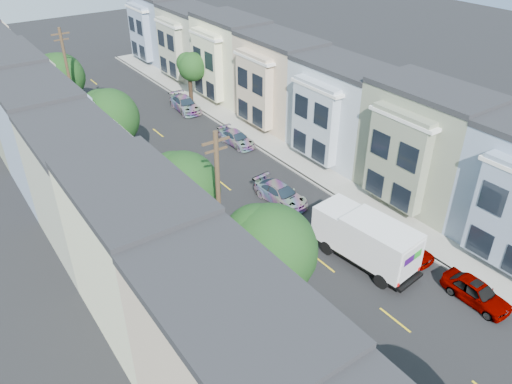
# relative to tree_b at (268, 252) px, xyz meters

# --- Properties ---
(ground) EXTENTS (160.00, 160.00, 0.00)m
(ground) POSITION_rel_tree_b_xyz_m (6.30, 2.57, -5.48)
(ground) COLOR black
(ground) RESTS_ON ground
(road_slab) EXTENTS (12.00, 70.00, 0.02)m
(road_slab) POSITION_rel_tree_b_xyz_m (6.30, 17.57, -5.47)
(road_slab) COLOR black
(road_slab) RESTS_ON ground
(curb_left) EXTENTS (0.30, 70.00, 0.15)m
(curb_left) POSITION_rel_tree_b_xyz_m (0.25, 17.57, -5.41)
(curb_left) COLOR gray
(curb_left) RESTS_ON ground
(curb_right) EXTENTS (0.30, 70.00, 0.15)m
(curb_right) POSITION_rel_tree_b_xyz_m (12.35, 17.57, -5.41)
(curb_right) COLOR gray
(curb_right) RESTS_ON ground
(sidewalk_left) EXTENTS (2.60, 70.00, 0.15)m
(sidewalk_left) POSITION_rel_tree_b_xyz_m (-1.05, 17.57, -5.41)
(sidewalk_left) COLOR gray
(sidewalk_left) RESTS_ON ground
(sidewalk_right) EXTENTS (2.60, 70.00, 0.15)m
(sidewalk_right) POSITION_rel_tree_b_xyz_m (13.65, 17.57, -5.41)
(sidewalk_right) COLOR gray
(sidewalk_right) RESTS_ON ground
(centerline) EXTENTS (0.12, 70.00, 0.01)m
(centerline) POSITION_rel_tree_b_xyz_m (6.30, 17.57, -5.48)
(centerline) COLOR gold
(centerline) RESTS_ON ground
(townhouse_row_left) EXTENTS (5.00, 70.00, 8.50)m
(townhouse_row_left) POSITION_rel_tree_b_xyz_m (-4.85, 17.57, -5.48)
(townhouse_row_left) COLOR #AEBAC7
(townhouse_row_left) RESTS_ON ground
(townhouse_row_right) EXTENTS (5.00, 70.00, 8.50)m
(townhouse_row_right) POSITION_rel_tree_b_xyz_m (17.45, 17.57, -5.48)
(townhouse_row_right) COLOR #AEBAC7
(townhouse_row_right) RESTS_ON ground
(tree_b) EXTENTS (4.70, 4.70, 7.86)m
(tree_b) POSITION_rel_tree_b_xyz_m (0.00, 0.00, 0.00)
(tree_b) COLOR black
(tree_b) RESTS_ON ground
(tree_c) EXTENTS (4.70, 4.70, 6.93)m
(tree_c) POSITION_rel_tree_b_xyz_m (0.00, 9.02, -0.92)
(tree_c) COLOR black
(tree_c) RESTS_ON ground
(tree_d) EXTENTS (4.70, 4.70, 7.30)m
(tree_d) POSITION_rel_tree_b_xyz_m (0.00, 21.22, -0.55)
(tree_d) COLOR black
(tree_d) RESTS_ON ground
(tree_e) EXTENTS (4.70, 4.70, 7.04)m
(tree_e) POSITION_rel_tree_b_xyz_m (0.00, 34.22, -0.81)
(tree_e) COLOR black
(tree_e) RESTS_ON ground
(tree_far_r) EXTENTS (3.10, 3.10, 5.48)m
(tree_far_r) POSITION_rel_tree_b_xyz_m (13.20, 31.83, -1.59)
(tree_far_r) COLOR black
(tree_far_r) RESTS_ON ground
(utility_pole_near) EXTENTS (1.60, 0.26, 10.00)m
(utility_pole_near) POSITION_rel_tree_b_xyz_m (0.00, 4.57, -0.33)
(utility_pole_near) COLOR #42301E
(utility_pole_near) RESTS_ON ground
(utility_pole_far) EXTENTS (1.60, 0.26, 10.00)m
(utility_pole_far) POSITION_rel_tree_b_xyz_m (0.00, 30.57, -0.33)
(utility_pole_far) COLOR #42301E
(utility_pole_far) RESTS_ON ground
(fedex_truck) EXTENTS (2.60, 6.76, 3.24)m
(fedex_truck) POSITION_rel_tree_b_xyz_m (8.55, 1.25, -3.67)
(fedex_truck) COLOR silver
(fedex_truck) RESTS_ON ground
(lead_sedan) EXTENTS (2.42, 4.78, 1.38)m
(lead_sedan) POSITION_rel_tree_b_xyz_m (8.54, 9.92, -4.79)
(lead_sedan) COLOR black
(lead_sedan) RESTS_ON ground
(parked_left_b) EXTENTS (2.17, 4.64, 1.28)m
(parked_left_b) POSITION_rel_tree_b_xyz_m (1.40, -4.89, -4.84)
(parked_left_b) COLOR #09093A
(parked_left_b) RESTS_ON ground
(parked_left_c) EXTENTS (1.62, 4.22, 1.37)m
(parked_left_c) POSITION_rel_tree_b_xyz_m (1.40, 4.94, -4.80)
(parked_left_c) COLOR silver
(parked_left_c) RESTS_ON ground
(parked_left_d) EXTENTS (2.17, 4.74, 1.49)m
(parked_left_d) POSITION_rel_tree_b_xyz_m (1.40, 13.59, -4.74)
(parked_left_d) COLOR maroon
(parked_left_d) RESTS_ON ground
(parked_right_a) EXTENTS (1.65, 4.25, 1.38)m
(parked_right_a) POSITION_rel_tree_b_xyz_m (11.20, -5.05, -4.79)
(parked_right_a) COLOR #515151
(parked_right_a) RESTS_ON ground
(parked_right_b) EXTENTS (1.82, 4.15, 1.32)m
(parked_right_b) POSITION_rel_tree_b_xyz_m (11.20, 0.15, -4.82)
(parked_right_b) COLOR #B8B5C2
(parked_right_b) RESTS_ON ground
(parked_right_c) EXTENTS (1.98, 4.20, 1.23)m
(parked_right_c) POSITION_rel_tree_b_xyz_m (11.20, 20.07, -4.87)
(parked_right_c) COLOR black
(parked_right_c) RESTS_ON ground
(parked_right_d) EXTENTS (2.39, 4.95, 1.44)m
(parked_right_d) POSITION_rel_tree_b_xyz_m (11.20, 30.08, -4.76)
(parked_right_d) COLOR black
(parked_right_d) RESTS_ON ground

